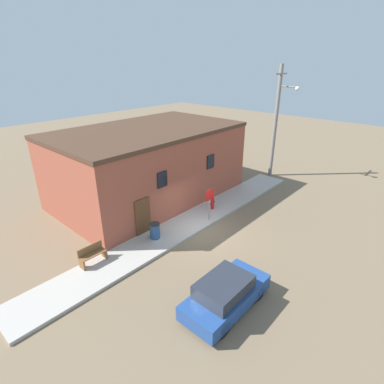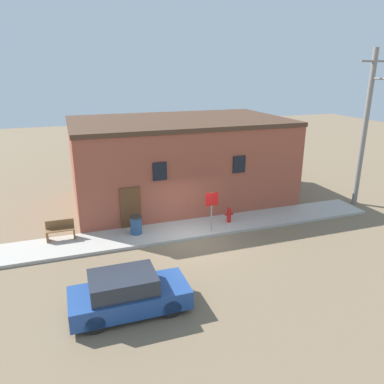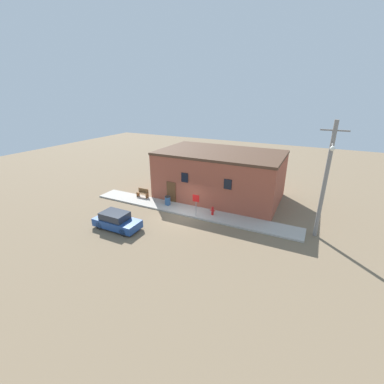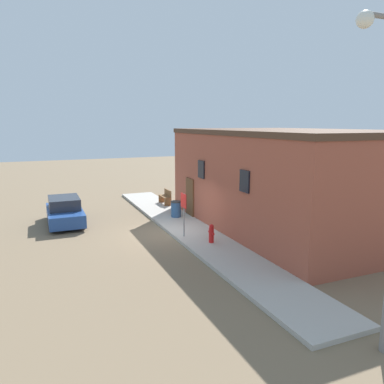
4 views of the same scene
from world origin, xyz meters
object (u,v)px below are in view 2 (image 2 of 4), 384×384
at_px(bench, 60,230).
at_px(trash_bin, 136,225).
at_px(fire_hydrant, 229,215).
at_px(utility_pole, 366,126).
at_px(stop_sign, 212,205).
at_px(parked_car, 128,294).

bearing_deg(bench, trash_bin, -9.34).
xyz_separation_m(fire_hydrant, utility_pole, (8.37, 0.37, 4.05)).
bearing_deg(utility_pole, stop_sign, -173.31).
bearing_deg(bench, parked_car, -71.87).
distance_m(fire_hydrant, bench, 8.20).
height_order(bench, parked_car, parked_car).
bearing_deg(fire_hydrant, utility_pole, 2.54).
height_order(fire_hydrant, bench, bench).
height_order(fire_hydrant, parked_car, parked_car).
bearing_deg(utility_pole, parked_car, -157.96).
relative_size(bench, utility_pole, 0.14).
bearing_deg(stop_sign, fire_hydrant, 30.72).
relative_size(stop_sign, parked_car, 0.51).
distance_m(trash_bin, utility_pole, 13.73).
bearing_deg(fire_hydrant, stop_sign, -149.28).
bearing_deg(stop_sign, trash_bin, 165.32).
relative_size(utility_pole, parked_car, 2.25).
xyz_separation_m(trash_bin, utility_pole, (13.13, 0.22, 4.01)).
bearing_deg(utility_pole, fire_hydrant, -177.46).
xyz_separation_m(stop_sign, bench, (-6.89, 1.47, -0.94)).
height_order(stop_sign, trash_bin, stop_sign).
bearing_deg(stop_sign, parked_car, -135.70).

